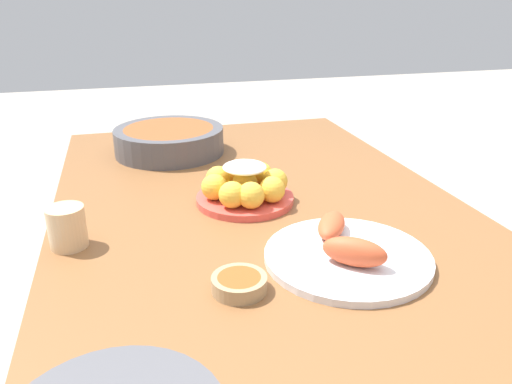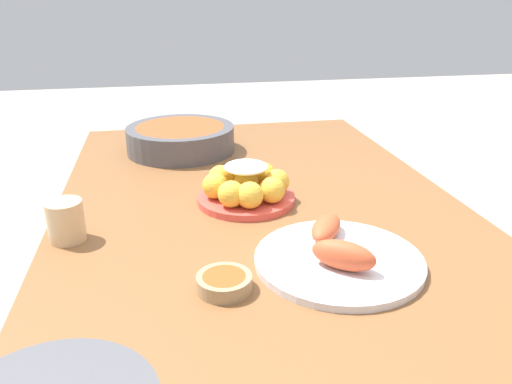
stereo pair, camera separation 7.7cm
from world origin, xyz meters
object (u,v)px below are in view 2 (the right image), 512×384
at_px(seafood_platter, 338,255).
at_px(cup_far, 66,221).
at_px(serving_bowl, 181,138).
at_px(sauce_bowl, 224,282).
at_px(cake_plate, 246,187).
at_px(dining_table, 266,252).

height_order(seafood_platter, cup_far, cup_far).
xyz_separation_m(serving_bowl, sauce_bowl, (-0.77, -0.03, -0.03)).
xyz_separation_m(cake_plate, seafood_platter, (-0.30, -0.12, -0.02)).
relative_size(sauce_bowl, cup_far, 1.13).
relative_size(cake_plate, serving_bowl, 0.70).
height_order(dining_table, cake_plate, cake_plate).
xyz_separation_m(cake_plate, serving_bowl, (0.42, 0.13, 0.00)).
bearing_deg(dining_table, cup_far, 95.11).
height_order(dining_table, seafood_platter, seafood_platter).
xyz_separation_m(dining_table, serving_bowl, (0.50, 0.16, 0.13)).
bearing_deg(serving_bowl, seafood_platter, -161.42).
bearing_deg(serving_bowl, cup_far, 155.27).
bearing_deg(dining_table, seafood_platter, -159.05).
xyz_separation_m(dining_table, seafood_platter, (-0.22, -0.08, 0.11)).
relative_size(serving_bowl, seafood_platter, 1.06).
bearing_deg(seafood_platter, dining_table, 20.95).
relative_size(dining_table, serving_bowl, 4.89).
height_order(cake_plate, serving_bowl, cake_plate).
height_order(serving_bowl, seafood_platter, serving_bowl).
xyz_separation_m(seafood_platter, cup_far, (0.19, 0.49, 0.03)).
bearing_deg(dining_table, cake_plate, 20.37).
bearing_deg(cup_far, seafood_platter, -110.55).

